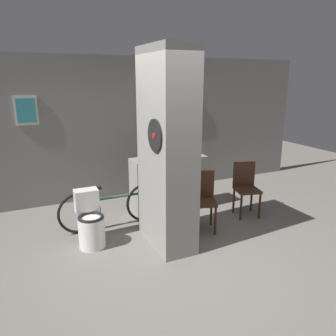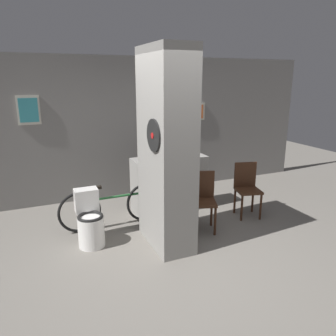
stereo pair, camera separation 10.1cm
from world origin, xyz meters
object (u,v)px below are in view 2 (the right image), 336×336
chair_near_pillar (203,198)px  bicycle (114,206)px  toilet (90,222)px  bottle_tall (162,151)px  chair_by_doorway (247,187)px

chair_near_pillar → bicycle: (-1.19, 0.61, -0.16)m
toilet → chair_near_pillar: size_ratio=0.84×
bicycle → bottle_tall: bottle_tall is taller
chair_near_pillar → chair_by_doorway: size_ratio=1.00×
bicycle → chair_by_doorway: bearing=-11.8°
toilet → bottle_tall: 1.65m
bicycle → toilet: bearing=-136.9°
chair_by_doorway → bicycle: chair_by_doorway is taller
toilet → bicycle: 0.61m
bicycle → bottle_tall: size_ratio=4.86×
toilet → chair_by_doorway: (2.56, -0.03, 0.17)m
toilet → chair_by_doorway: chair_by_doorway is taller
chair_near_pillar → chair_by_doorway: 0.94m
toilet → bottle_tall: (1.33, 0.64, 0.74)m
toilet → chair_near_pillar: chair_near_pillar is taller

